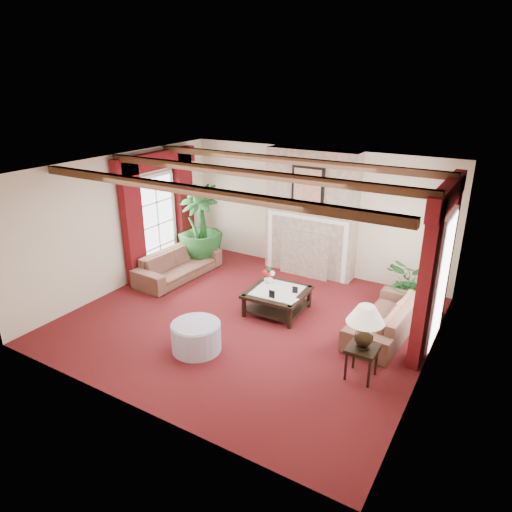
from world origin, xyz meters
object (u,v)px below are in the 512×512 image
Objects in this scene: potted_palm at (201,243)px; coffee_table at (277,301)px; side_table at (361,362)px; sofa_right at (386,312)px; sofa_left at (178,260)px; ottoman at (196,337)px.

potted_palm is 2.91m from coffee_table.
side_table is (1.98, -1.15, 0.04)m from coffee_table.
coffee_table is (-1.93, -0.25, -0.18)m from sofa_right.
sofa_left is 1.01× the size of sofa_right.
sofa_left is at bearing 162.36° from side_table.
potted_palm is at bearing 153.23° from coffee_table.
side_table is at bearing -32.71° from coffee_table.
sofa_right is at bearing 4.91° from coffee_table.
ottoman is (-2.48, -0.63, -0.02)m from side_table.
side_table is (4.63, -2.34, -0.26)m from potted_palm.
ottoman reaches higher than coffee_table.
side_table is 2.55m from ottoman.
coffee_table is at bearing 74.44° from ottoman.
side_table is (4.56, -1.45, -0.15)m from sofa_left.
sofa_left is at bearing -85.86° from potted_palm.
side_table reaches higher than coffee_table.
sofa_right is 2.60× the size of ottoman.
sofa_right is 3.17m from ottoman.
potted_palm is 3.67m from ottoman.
sofa_left is 4.79m from side_table.
ottoman is at bearing -108.16° from coffee_table.
ottoman is at bearing -131.96° from sofa_left.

